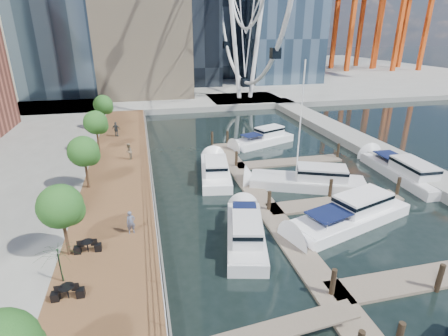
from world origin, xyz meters
TOP-DOWN VIEW (x-y plane):
  - ground at (0.00, 0.00)m, footprint 520.00×520.00m
  - boardwalk at (-9.00, 15.00)m, footprint 6.00×60.00m
  - seawall at (-6.00, 15.00)m, footprint 0.25×60.00m
  - land_far at (0.00, 102.00)m, footprint 200.00×114.00m
  - breakwater at (20.00, 20.00)m, footprint 4.00×60.00m
  - pier at (14.00, 52.00)m, footprint 14.00×12.00m
  - railing at (-6.10, 15.00)m, footprint 0.10×60.00m
  - floating_docks at (7.97, 9.98)m, footprint 16.00×34.00m
  - port_cranes at (67.67, 95.67)m, footprint 40.00×52.00m
  - street_trees at (-11.40, 14.00)m, footprint 2.60×42.60m
  - cafe_tables at (-10.40, -2.00)m, footprint 2.50×13.70m
  - yacht_foreground at (8.31, 4.79)m, footprint 11.71×6.28m
  - pedestrian_near at (-7.70, 5.60)m, footprint 0.64×0.47m
  - pedestrian_mid at (-8.05, 20.36)m, footprint 0.81×0.96m
  - pedestrian_far at (-9.74, 29.57)m, footprint 1.19×0.87m
  - moored_yachts at (7.97, 11.27)m, footprint 22.53×38.41m

SIDE VIEW (x-z plane):
  - ground at x=0.00m, z-range 0.00..0.00m
  - yacht_foreground at x=8.31m, z-range -1.07..1.07m
  - moored_yachts at x=7.97m, z-range -5.75..5.75m
  - floating_docks at x=7.97m, z-range -0.81..1.79m
  - boardwalk at x=-9.00m, z-range 0.00..1.00m
  - seawall at x=-6.00m, z-range 0.00..1.00m
  - land_far at x=0.00m, z-range 0.00..1.00m
  - breakwater at x=20.00m, z-range 0.00..1.00m
  - pier at x=14.00m, z-range 0.00..1.00m
  - cafe_tables at x=-10.40m, z-range 1.00..1.74m
  - railing at x=-6.10m, z-range 1.00..2.05m
  - pedestrian_near at x=-7.70m, z-range 1.00..2.61m
  - pedestrian_mid at x=-8.05m, z-range 1.00..2.75m
  - pedestrian_far at x=-9.74m, z-range 1.00..2.88m
  - street_trees at x=-11.40m, z-range 1.99..6.59m
  - port_cranes at x=67.67m, z-range 1.00..39.00m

